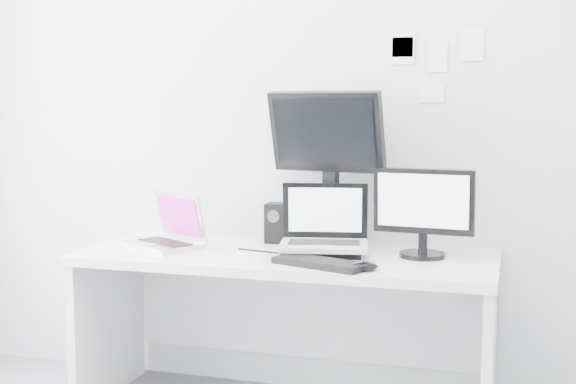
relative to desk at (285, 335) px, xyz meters
name	(u,v)px	position (x,y,z in m)	size (l,w,h in m)	color
back_wall	(306,109)	(0.00, 0.35, 0.99)	(3.60, 3.60, 0.00)	silver
desk	(285,335)	(0.00, 0.00, 0.00)	(1.80, 0.70, 0.73)	white
macbook	(162,219)	(-0.57, -0.02, 0.49)	(0.34, 0.25, 0.25)	#BCBCC1
speaker	(276,223)	(-0.11, 0.24, 0.46)	(0.09, 0.09, 0.19)	black
dell_laptop	(324,219)	(0.17, 0.00, 0.52)	(0.37, 0.29, 0.31)	#AFB2B7
rear_monitor	(328,168)	(0.14, 0.20, 0.73)	(0.53, 0.19, 0.72)	black
samsung_monitor	(423,212)	(0.58, 0.08, 0.56)	(0.42, 0.19, 0.39)	black
keyboard	(320,263)	(0.21, -0.22, 0.38)	(0.39, 0.14, 0.03)	black
mouse	(364,266)	(0.40, -0.26, 0.38)	(0.11, 0.07, 0.04)	black
wall_note_0	(403,48)	(0.45, 0.34, 1.26)	(0.10, 0.00, 0.14)	white
wall_note_1	(437,57)	(0.60, 0.34, 1.22)	(0.09, 0.00, 0.13)	white
wall_note_2	(472,45)	(0.75, 0.34, 1.26)	(0.10, 0.00, 0.14)	white
wall_note_3	(432,93)	(0.58, 0.34, 1.05)	(0.11, 0.00, 0.08)	white
wall_note_4	(401,47)	(0.44, 0.34, 1.26)	(0.11, 0.00, 0.09)	white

